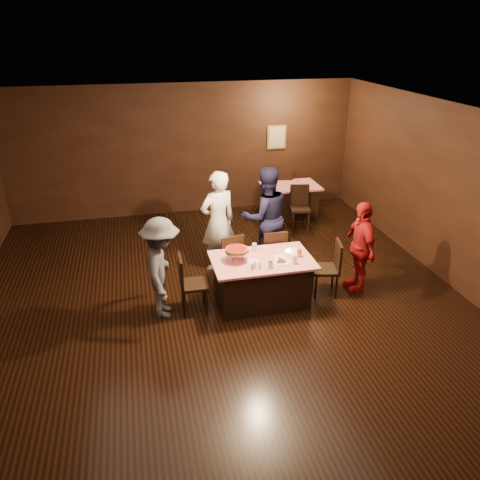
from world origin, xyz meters
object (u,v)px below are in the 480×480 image
(back_table, at_px, (290,201))
(glass_front_left, at_px, (271,264))
(main_table, at_px, (262,280))
(chair_end_left, at_px, (194,283))
(plate_empty, at_px, (292,251))
(glass_front_right, at_px, (294,259))
(chair_end_right, at_px, (326,268))
(glass_amber, at_px, (299,253))
(diner_navy_hoodie, at_px, (265,217))
(diner_red_shirt, at_px, (360,247))
(chair_far_left, at_px, (228,257))
(diner_grey_knit, at_px, (162,268))
(pizza_stand, at_px, (237,250))
(glass_back, at_px, (254,247))
(chair_back_far, at_px, (282,189))
(diner_white_jacket, at_px, (218,222))
(chair_back_near, at_px, (300,208))
(chair_far_right, at_px, (272,253))

(back_table, relative_size, glass_front_left, 9.29)
(main_table, relative_size, glass_front_left, 11.43)
(back_table, relative_size, chair_end_left, 1.37)
(plate_empty, relative_size, glass_front_right, 1.79)
(chair_end_right, xyz_separation_m, glass_front_left, (-1.05, -0.30, 0.37))
(glass_front_left, distance_m, glass_amber, 0.60)
(diner_navy_hoodie, xyz_separation_m, glass_amber, (0.18, -1.33, -0.11))
(chair_end_left, height_order, diner_red_shirt, diner_red_shirt)
(chair_far_left, bearing_deg, diner_grey_knit, 18.74)
(glass_amber, bearing_deg, pizza_stand, 174.29)
(pizza_stand, relative_size, glass_back, 2.71)
(glass_amber, bearing_deg, chair_back_far, 75.70)
(chair_end_left, relative_size, diner_white_jacket, 0.51)
(chair_end_left, distance_m, chair_end_right, 2.20)
(glass_front_right, bearing_deg, glass_back, 132.27)
(glass_amber, bearing_deg, chair_back_near, 69.52)
(main_table, bearing_deg, diner_navy_hoodie, 72.00)
(back_table, distance_m, chair_far_left, 3.39)
(chair_end_right, height_order, chair_back_far, same)
(back_table, xyz_separation_m, diner_grey_knit, (-3.22, -3.46, 0.42))
(glass_front_left, xyz_separation_m, glass_amber, (0.55, 0.25, 0.00))
(chair_back_near, height_order, pizza_stand, pizza_stand)
(chair_back_far, xyz_separation_m, plate_empty, (-1.09, -3.90, 0.30))
(chair_end_left, xyz_separation_m, chair_back_near, (2.74, 2.75, 0.00))
(plate_empty, bearing_deg, chair_back_near, 67.14)
(diner_navy_hoodie, relative_size, diner_grey_knit, 1.17)
(chair_end_left, bearing_deg, diner_navy_hoodie, -48.62)
(chair_end_right, relative_size, chair_back_near, 1.00)
(main_table, relative_size, plate_empty, 6.40)
(pizza_stand, distance_m, glass_back, 0.44)
(glass_amber, bearing_deg, diner_white_jacket, 128.73)
(glass_front_left, bearing_deg, chair_back_far, 69.85)
(chair_far_left, bearing_deg, glass_back, 113.64)
(pizza_stand, bearing_deg, glass_front_right, -19.44)
(glass_front_right, bearing_deg, back_table, 72.09)
(chair_far_right, distance_m, chair_back_far, 3.52)
(chair_far_left, bearing_deg, back_table, -141.41)
(chair_end_left, xyz_separation_m, glass_back, (1.05, 0.30, 0.37))
(diner_white_jacket, height_order, glass_back, diner_white_jacket)
(chair_end_left, relative_size, chair_back_near, 1.00)
(chair_far_right, xyz_separation_m, glass_back, (-0.45, -0.45, 0.37))
(chair_far_right, bearing_deg, back_table, -113.98)
(glass_front_right, height_order, glass_back, same)
(glass_back, bearing_deg, diner_grey_knit, -168.40)
(diner_grey_knit, bearing_deg, glass_back, -71.39)
(plate_empty, bearing_deg, chair_far_left, 147.72)
(chair_end_left, height_order, diner_white_jacket, diner_white_jacket)
(chair_back_far, relative_size, pizza_stand, 2.50)
(chair_end_left, relative_size, diner_grey_knit, 0.59)
(chair_far_right, xyz_separation_m, glass_front_right, (0.05, -1.00, 0.37))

